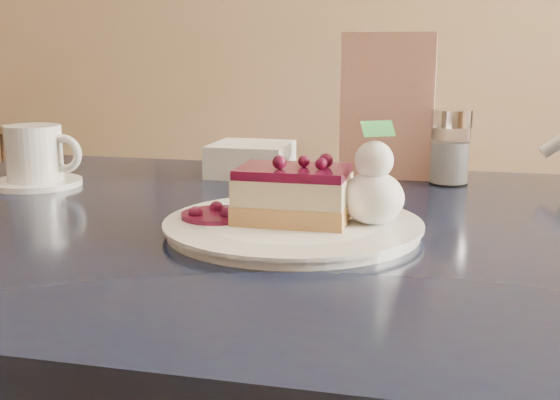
% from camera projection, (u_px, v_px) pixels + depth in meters
% --- Properties ---
extents(main_table, '(1.19, 0.82, 0.73)m').
position_uv_depth(main_table, '(302.00, 286.00, 0.80)').
color(main_table, black).
rests_on(main_table, ground).
extents(dessert_plate, '(0.26, 0.26, 0.01)m').
position_uv_depth(dessert_plate, '(293.00, 227.00, 0.74)').
color(dessert_plate, white).
rests_on(dessert_plate, main_table).
extents(cheesecake_slice, '(0.12, 0.09, 0.06)m').
position_uv_depth(cheesecake_slice, '(293.00, 195.00, 0.73)').
color(cheesecake_slice, tan).
rests_on(cheesecake_slice, dessert_plate).
extents(whipped_cream, '(0.06, 0.06, 0.06)m').
position_uv_depth(whipped_cream, '(373.00, 198.00, 0.72)').
color(whipped_cream, white).
rests_on(whipped_cream, dessert_plate).
extents(berry_sauce, '(0.08, 0.08, 0.01)m').
position_uv_depth(berry_sauce, '(217.00, 215.00, 0.75)').
color(berry_sauce, '#430E2C').
rests_on(berry_sauce, dessert_plate).
extents(coffee_set, '(0.13, 0.13, 0.09)m').
position_uv_depth(coffee_set, '(36.00, 159.00, 0.98)').
color(coffee_set, white).
rests_on(coffee_set, main_table).
extents(menu_card, '(0.14, 0.03, 0.21)m').
position_uv_depth(menu_card, '(387.00, 106.00, 1.03)').
color(menu_card, silver).
rests_on(menu_card, main_table).
extents(sugar_shaker, '(0.06, 0.06, 0.11)m').
position_uv_depth(sugar_shaker, '(450.00, 146.00, 0.99)').
color(sugar_shaker, white).
rests_on(sugar_shaker, main_table).
extents(napkin_stack, '(0.12, 0.12, 0.05)m').
position_uv_depth(napkin_stack, '(251.00, 159.00, 1.07)').
color(napkin_stack, white).
rests_on(napkin_stack, main_table).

